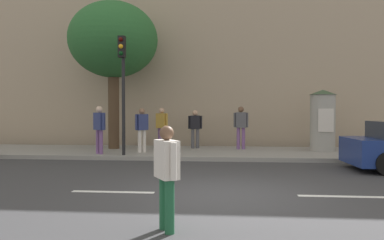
{
  "coord_description": "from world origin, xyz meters",
  "views": [
    {
      "loc": [
        0.02,
        -7.9,
        1.76
      ],
      "look_at": [
        -0.87,
        2.0,
        1.5
      ],
      "focal_mm": 35.37,
      "sensor_mm": 36.0,
      "label": 1
    }
  ],
  "objects": [
    {
      "name": "ground_plane",
      "position": [
        0.0,
        0.0,
        0.0
      ],
      "size": [
        80.0,
        80.0,
        0.0
      ],
      "primitive_type": "plane",
      "color": "#38383A"
    },
    {
      "name": "pedestrian_in_red_top",
      "position": [
        -2.65,
        7.65,
        1.16
      ],
      "size": [
        0.56,
        0.43,
        1.71
      ],
      "color": "#724C84",
      "rests_on": "sidewalk_curb"
    },
    {
      "name": "pedestrian_with_bag",
      "position": [
        -4.61,
        5.58,
        1.19
      ],
      "size": [
        0.5,
        0.47,
        1.76
      ],
      "color": "#724C84",
      "rests_on": "sidewalk_curb"
    },
    {
      "name": "building_backdrop",
      "position": [
        0.0,
        12.0,
        5.51
      ],
      "size": [
        36.0,
        5.0,
        11.02
      ],
      "primitive_type": "cube",
      "color": "tan",
      "rests_on": "ground_plane"
    },
    {
      "name": "poster_column",
      "position": [
        3.84,
        7.47,
        1.38
      ],
      "size": [
        1.06,
        1.06,
        2.42
      ],
      "color": "#9E9B93",
      "rests_on": "sidewalk_curb"
    },
    {
      "name": "lane_markings",
      "position": [
        -0.0,
        0.0,
        0.0
      ],
      "size": [
        25.8,
        0.16,
        0.01
      ],
      "color": "silver",
      "rests_on": "ground_plane"
    },
    {
      "name": "traffic_light",
      "position": [
        -3.64,
        5.24,
        2.99
      ],
      "size": [
        0.24,
        0.45,
        4.22
      ],
      "color": "black",
      "rests_on": "sidewalk_curb"
    },
    {
      "name": "pedestrian_in_light_jacket",
      "position": [
        -1.28,
        7.99,
        1.08
      ],
      "size": [
        0.59,
        0.27,
        1.61
      ],
      "color": "#4C4C51",
      "rests_on": "sidewalk_curb"
    },
    {
      "name": "pedestrian_in_dark_shirt",
      "position": [
        -0.83,
        -2.5,
        0.9
      ],
      "size": [
        0.43,
        0.56,
        1.54
      ],
      "color": "#1E5938",
      "rests_on": "ground_plane"
    },
    {
      "name": "sidewalk_curb",
      "position": [
        0.0,
        7.0,
        0.07
      ],
      "size": [
        36.0,
        4.0,
        0.15
      ],
      "primitive_type": "cube",
      "color": "gray",
      "rests_on": "ground_plane"
    },
    {
      "name": "pedestrian_with_backpack",
      "position": [
        -3.18,
        6.29,
        1.14
      ],
      "size": [
        0.46,
        0.47,
        1.69
      ],
      "color": "silver",
      "rests_on": "sidewalk_curb"
    },
    {
      "name": "street_tree",
      "position": [
        -4.66,
        7.55,
        4.65
      ],
      "size": [
        3.69,
        3.69,
        6.11
      ],
      "color": "#4C3826",
      "rests_on": "sidewalk_curb"
    },
    {
      "name": "pedestrian_tallest",
      "position": [
        0.63,
        7.8,
        1.21
      ],
      "size": [
        0.6,
        0.38,
        1.76
      ],
      "color": "#724C84",
      "rests_on": "sidewalk_curb"
    }
  ]
}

